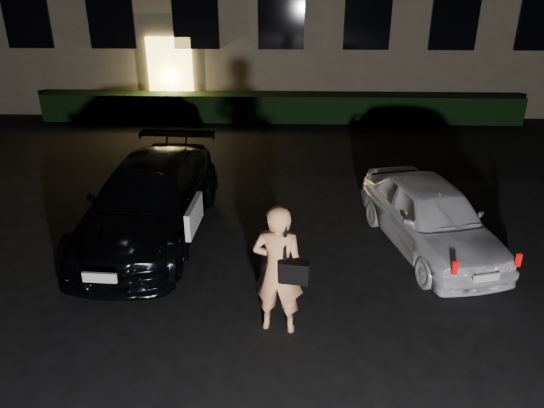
{
  "coord_description": "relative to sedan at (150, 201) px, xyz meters",
  "views": [
    {
      "loc": [
        0.24,
        -5.91,
        4.74
      ],
      "look_at": [
        -0.01,
        2.0,
        1.04
      ],
      "focal_mm": 35.0,
      "sensor_mm": 36.0,
      "label": 1
    }
  ],
  "objects": [
    {
      "name": "ground",
      "position": [
        2.28,
        -2.83,
        -0.69
      ],
      "size": [
        80.0,
        80.0,
        0.0
      ],
      "primitive_type": "plane",
      "color": "black",
      "rests_on": "ground"
    },
    {
      "name": "hedge",
      "position": [
        2.28,
        7.67,
        -0.26
      ],
      "size": [
        15.0,
        0.7,
        0.85
      ],
      "primitive_type": "cube",
      "color": "black",
      "rests_on": "ground"
    },
    {
      "name": "sedan",
      "position": [
        0.0,
        0.0,
        0.0
      ],
      "size": [
        2.18,
        4.89,
        1.37
      ],
      "rotation": [
        0.0,
        0.0,
        -0.06
      ],
      "color": "black",
      "rests_on": "ground"
    },
    {
      "name": "hatch",
      "position": [
        5.04,
        -0.34,
        -0.07
      ],
      "size": [
        2.27,
        3.87,
        1.23
      ],
      "rotation": [
        0.0,
        0.0,
        0.24
      ],
      "color": "white",
      "rests_on": "ground"
    },
    {
      "name": "man",
      "position": [
        2.41,
        -2.71,
        0.27
      ],
      "size": [
        0.8,
        0.55,
        1.91
      ],
      "rotation": [
        0.0,
        0.0,
        3.0
      ],
      "color": "#FFA66B",
      "rests_on": "ground"
    }
  ]
}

